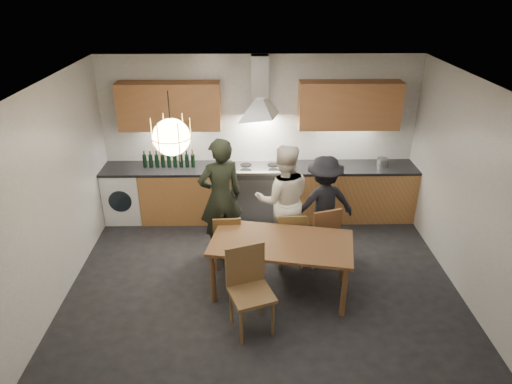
{
  "coord_description": "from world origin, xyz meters",
  "views": [
    {
      "loc": [
        -0.17,
        -4.76,
        3.68
      ],
      "look_at": [
        -0.09,
        0.4,
        1.2
      ],
      "focal_mm": 32.0,
      "sensor_mm": 36.0,
      "label": 1
    }
  ],
  "objects_px": {
    "chair_back_left": "(227,238)",
    "wine_bottles": "(169,159)",
    "person_mid": "(283,200)",
    "person_right": "(323,204)",
    "mixing_bowl": "(325,165)",
    "chair_front": "(249,283)",
    "stock_pot": "(382,162)",
    "person_left": "(221,197)",
    "dining_table": "(281,247)"
  },
  "relations": [
    {
      "from": "dining_table",
      "to": "person_right",
      "type": "distance_m",
      "value": 1.23
    },
    {
      "from": "person_left",
      "to": "stock_pot",
      "type": "distance_m",
      "value": 2.72
    },
    {
      "from": "person_mid",
      "to": "stock_pot",
      "type": "bearing_deg",
      "value": -150.0
    },
    {
      "from": "dining_table",
      "to": "stock_pot",
      "type": "bearing_deg",
      "value": 59.34
    },
    {
      "from": "chair_front",
      "to": "mixing_bowl",
      "type": "height_order",
      "value": "chair_front"
    },
    {
      "from": "dining_table",
      "to": "chair_front",
      "type": "distance_m",
      "value": 0.74
    },
    {
      "from": "mixing_bowl",
      "to": "stock_pot",
      "type": "bearing_deg",
      "value": 3.42
    },
    {
      "from": "chair_back_left",
      "to": "mixing_bowl",
      "type": "xyz_separation_m",
      "value": [
        1.51,
        1.4,
        0.47
      ]
    },
    {
      "from": "person_left",
      "to": "chair_back_left",
      "type": "bearing_deg",
      "value": 82.0
    },
    {
      "from": "chair_front",
      "to": "person_right",
      "type": "distance_m",
      "value": 1.97
    },
    {
      "from": "chair_back_left",
      "to": "person_right",
      "type": "relative_size",
      "value": 0.57
    },
    {
      "from": "stock_pot",
      "to": "wine_bottles",
      "type": "distance_m",
      "value": 3.39
    },
    {
      "from": "dining_table",
      "to": "mixing_bowl",
      "type": "xyz_separation_m",
      "value": [
        0.82,
        1.92,
        0.3
      ]
    },
    {
      "from": "dining_table",
      "to": "person_right",
      "type": "xyz_separation_m",
      "value": [
        0.67,
        1.03,
        0.07
      ]
    },
    {
      "from": "mixing_bowl",
      "to": "wine_bottles",
      "type": "xyz_separation_m",
      "value": [
        -2.48,
        0.07,
        0.09
      ]
    },
    {
      "from": "dining_table",
      "to": "mixing_bowl",
      "type": "distance_m",
      "value": 2.11
    },
    {
      "from": "dining_table",
      "to": "person_left",
      "type": "distance_m",
      "value": 1.27
    },
    {
      "from": "person_right",
      "to": "mixing_bowl",
      "type": "height_order",
      "value": "person_right"
    },
    {
      "from": "dining_table",
      "to": "chair_back_left",
      "type": "relative_size",
      "value": 2.28
    },
    {
      "from": "person_left",
      "to": "person_right",
      "type": "distance_m",
      "value": 1.47
    },
    {
      "from": "dining_table",
      "to": "chair_back_left",
      "type": "height_order",
      "value": "chair_back_left"
    },
    {
      "from": "chair_back_left",
      "to": "wine_bottles",
      "type": "bearing_deg",
      "value": -60.71
    },
    {
      "from": "mixing_bowl",
      "to": "stock_pot",
      "type": "distance_m",
      "value": 0.92
    },
    {
      "from": "chair_front",
      "to": "stock_pot",
      "type": "bearing_deg",
      "value": 30.95
    },
    {
      "from": "person_left",
      "to": "stock_pot",
      "type": "bearing_deg",
      "value": -178.55
    },
    {
      "from": "chair_back_left",
      "to": "wine_bottles",
      "type": "relative_size",
      "value": 0.98
    },
    {
      "from": "person_left",
      "to": "person_right",
      "type": "xyz_separation_m",
      "value": [
        1.46,
        0.05,
        -0.15
      ]
    },
    {
      "from": "stock_pot",
      "to": "chair_back_left",
      "type": "bearing_deg",
      "value": -149.09
    },
    {
      "from": "person_left",
      "to": "person_mid",
      "type": "xyz_separation_m",
      "value": [
        0.88,
        -0.03,
        -0.04
      ]
    },
    {
      "from": "chair_front",
      "to": "stock_pot",
      "type": "relative_size",
      "value": 5.86
    },
    {
      "from": "chair_front",
      "to": "person_left",
      "type": "height_order",
      "value": "person_left"
    },
    {
      "from": "dining_table",
      "to": "mixing_bowl",
      "type": "relative_size",
      "value": 5.72
    },
    {
      "from": "wine_bottles",
      "to": "dining_table",
      "type": "bearing_deg",
      "value": -50.17
    },
    {
      "from": "person_mid",
      "to": "mixing_bowl",
      "type": "distance_m",
      "value": 1.23
    },
    {
      "from": "person_mid",
      "to": "wine_bottles",
      "type": "height_order",
      "value": "person_mid"
    },
    {
      "from": "dining_table",
      "to": "person_mid",
      "type": "relative_size",
      "value": 1.13
    },
    {
      "from": "person_right",
      "to": "mixing_bowl",
      "type": "xyz_separation_m",
      "value": [
        0.15,
        0.89,
        0.22
      ]
    },
    {
      "from": "chair_front",
      "to": "person_right",
      "type": "bearing_deg",
      "value": 37.38
    },
    {
      "from": "person_left",
      "to": "stock_pot",
      "type": "height_order",
      "value": "person_left"
    },
    {
      "from": "stock_pot",
      "to": "person_left",
      "type": "bearing_deg",
      "value": -158.46
    },
    {
      "from": "chair_front",
      "to": "wine_bottles",
      "type": "height_order",
      "value": "wine_bottles"
    },
    {
      "from": "chair_back_left",
      "to": "stock_pot",
      "type": "bearing_deg",
      "value": -153.08
    },
    {
      "from": "wine_bottles",
      "to": "chair_front",
      "type": "bearing_deg",
      "value": -64.31
    },
    {
      "from": "person_mid",
      "to": "person_right",
      "type": "xyz_separation_m",
      "value": [
        0.58,
        0.09,
        -0.1
      ]
    },
    {
      "from": "person_mid",
      "to": "person_right",
      "type": "height_order",
      "value": "person_mid"
    },
    {
      "from": "person_mid",
      "to": "mixing_bowl",
      "type": "height_order",
      "value": "person_mid"
    },
    {
      "from": "person_mid",
      "to": "mixing_bowl",
      "type": "relative_size",
      "value": 5.05
    },
    {
      "from": "dining_table",
      "to": "stock_pot",
      "type": "relative_size",
      "value": 10.82
    },
    {
      "from": "chair_front",
      "to": "stock_pot",
      "type": "height_order",
      "value": "stock_pot"
    },
    {
      "from": "chair_back_left",
      "to": "dining_table",
      "type": "bearing_deg",
      "value": 139.24
    }
  ]
}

